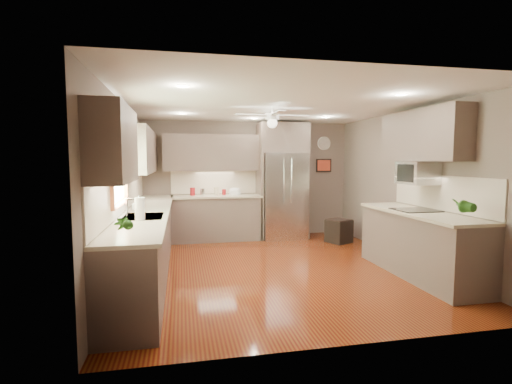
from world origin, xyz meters
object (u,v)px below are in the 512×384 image
object	(u,v)px
canister_c	(217,191)
potted_plant_right	(462,206)
soap_bottle	(136,206)
paper_towel	(140,209)
stool	(339,231)
potted_plant_left	(123,224)
canister_b	(202,192)
canister_a	(193,192)
refrigerator	(283,183)
canister_d	(224,192)
bowl	(235,193)
microwave	(418,173)

from	to	relation	value
canister_c	potted_plant_right	bearing A→B (deg)	-55.71
soap_bottle	paper_towel	world-z (taller)	paper_towel
stool	potted_plant_left	bearing A→B (deg)	-137.12
canister_b	canister_a	bearing A→B (deg)	177.61
canister_a	soap_bottle	world-z (taller)	soap_bottle
paper_towel	refrigerator	bearing A→B (deg)	48.43
canister_d	potted_plant_right	world-z (taller)	potted_plant_right
potted_plant_right	bowl	size ratio (longest dim) A/B	1.47
canister_c	canister_d	bearing A→B (deg)	12.84
canister_a	microwave	bearing A→B (deg)	-40.82
bowl	refrigerator	world-z (taller)	refrigerator
stool	canister_a	bearing A→B (deg)	164.91
bowl	canister_b	bearing A→B (deg)	177.83
soap_bottle	canister_a	bearing A→B (deg)	70.42
canister_c	canister_d	world-z (taller)	canister_c
canister_b	microwave	world-z (taller)	microwave
canister_a	paper_towel	distance (m)	3.14
refrigerator	stool	bearing A→B (deg)	-35.07
potted_plant_right	stool	distance (m)	3.21
canister_c	paper_towel	distance (m)	3.26
canister_a	microwave	size ratio (longest dim) A/B	0.31
potted_plant_left	potted_plant_right	distance (m)	3.87
canister_b	potted_plant_left	size ratio (longest dim) A/B	0.50
microwave	paper_towel	bearing A→B (deg)	-176.18
bowl	canister_c	bearing A→B (deg)	-179.93
canister_b	canister_d	size ratio (longest dim) A/B	1.22
canister_c	stool	bearing A→B (deg)	-17.25
canister_d	stool	distance (m)	2.50
potted_plant_right	refrigerator	size ratio (longest dim) A/B	0.14
canister_a	stool	xyz separation A→B (m)	(2.90, -0.78, -0.78)
potted_plant_right	canister_a	bearing A→B (deg)	128.77
canister_b	canister_c	world-z (taller)	canister_c
stool	paper_towel	size ratio (longest dim) A/B	1.86
canister_b	stool	xyz separation A→B (m)	(2.70, -0.77, -0.77)
canister_a	paper_towel	bearing A→B (deg)	-103.37
canister_c	refrigerator	world-z (taller)	refrigerator
canister_d	potted_plant_left	size ratio (longest dim) A/B	0.41
canister_a	potted_plant_right	bearing A→B (deg)	-51.23
canister_a	bowl	distance (m)	0.88
soap_bottle	bowl	size ratio (longest dim) A/B	0.77
soap_bottle	stool	distance (m)	4.15
canister_a	bowl	xyz separation A→B (m)	(0.88, -0.03, -0.05)
canister_d	bowl	bearing A→B (deg)	-9.03
canister_a	potted_plant_right	xyz separation A→B (m)	(3.11, -3.87, 0.10)
refrigerator	soap_bottle	bearing A→B (deg)	-140.22
canister_d	microwave	xyz separation A→B (m)	(2.58, -2.80, 0.48)
bowl	microwave	distance (m)	3.66
canister_b	canister_d	distance (m)	0.45
canister_c	potted_plant_left	xyz separation A→B (m)	(-1.25, -4.14, 0.06)
soap_bottle	stool	world-z (taller)	soap_bottle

